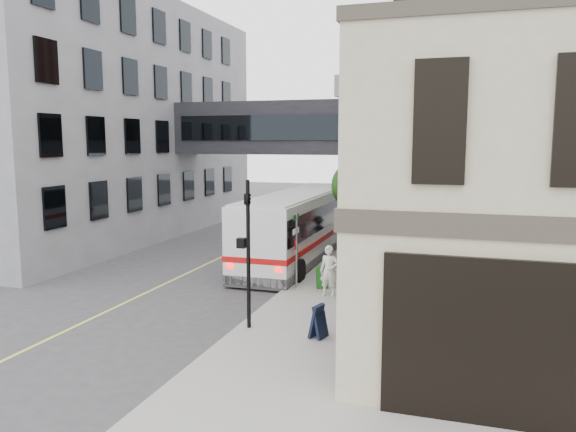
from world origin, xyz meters
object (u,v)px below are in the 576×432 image
Objects in this scene: pedestrian_a at (329,271)px; pedestrian_c at (357,234)px; bus at (299,223)px; pedestrian_b at (350,242)px; sandwich_board at (318,321)px; newspaper_box at (322,277)px.

pedestrian_a is 8.75m from pedestrian_c.
bus reaches higher than pedestrian_a.
pedestrian_b is at bearing 93.99° from pedestrian_a.
sandwich_board is (0.74, -4.38, -0.44)m from pedestrian_a.
pedestrian_b is (2.51, 0.05, -0.79)m from bus.
sandwich_board is (1.22, -10.62, -0.40)m from pedestrian_b.
pedestrian_c is at bearing 47.03° from bus.
newspaper_box is (0.12, -7.76, -0.44)m from pedestrian_c.
pedestrian_a is 1.21m from newspaper_box.
sandwich_board is (1.25, -5.36, 0.07)m from newspaper_box.
pedestrian_c is at bearing 93.67° from pedestrian_a.
bus is 6.92m from pedestrian_a.
pedestrian_b reaches higher than pedestrian_c.
pedestrian_a is 2.21× the size of newspaper_box.
pedestrian_b is 5.29m from newspaper_box.
pedestrian_a is 1.08× the size of pedestrian_c.
bus is 2.63m from pedestrian_b.
pedestrian_a is at bearing -86.08° from pedestrian_b.
pedestrian_c is (-0.14, 2.49, -0.02)m from pedestrian_b.
newspaper_box is at bearing -64.55° from bus.
pedestrian_c is 7.77m from newspaper_box.
pedestrian_b is at bearing -93.81° from pedestrian_c.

